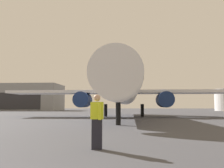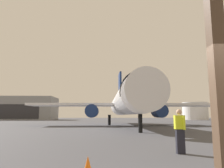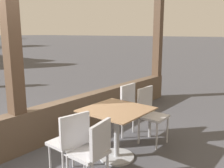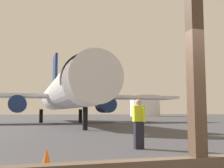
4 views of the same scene
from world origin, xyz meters
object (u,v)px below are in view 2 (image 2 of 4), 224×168
distant_hangar (20,108)px  fuel_storage_tank (195,111)px  airplane (127,102)px  ground_crew_worker (180,130)px

distant_hangar → fuel_storage_tank: distant_hangar is taller
airplane → ground_crew_worker: size_ratio=17.60×
ground_crew_worker → distant_hangar: bearing=115.5°
airplane → fuel_storage_tank: (29.56, 45.95, -0.30)m
ground_crew_worker → fuel_storage_tank: bearing=66.5°
fuel_storage_tank → distant_hangar: bearing=176.7°
airplane → fuel_storage_tank: 54.63m
airplane → distant_hangar: 60.41m
airplane → ground_crew_worker: 22.45m
ground_crew_worker → distant_hangar: size_ratio=0.07×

